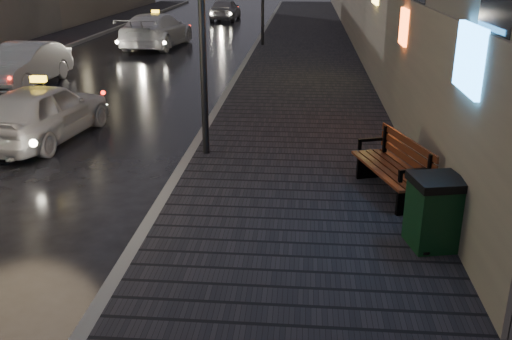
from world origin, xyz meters
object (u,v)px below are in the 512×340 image
Objects in this scene: car_far at (225,9)px; trash_bin at (434,211)px; car_left_mid at (24,65)px; taxi_mid at (156,30)px; bench at (396,167)px; taxi_near at (43,112)px.

trash_bin is at bearing 105.00° from car_far.
car_left_mid is 21.94m from car_far.
car_far is at bearing -91.36° from taxi_mid.
bench is 14.05m from car_left_mid.
trash_bin is at bearing 120.29° from taxi_mid.
taxi_near reaches higher than trash_bin.
taxi_mid is at bearing 78.64° from car_left_mid.
car_left_mid reaches higher than taxi_near.
car_left_mid is at bearing 81.58° from taxi_mid.
trash_bin is 0.26× the size of taxi_near.
car_far is at bearing 85.65° from bench.
trash_bin is at bearing 155.76° from taxi_near.
bench is at bearing -36.02° from car_left_mid.
taxi_near is at bearing -58.02° from car_left_mid.
car_far is (-7.17, 30.40, 0.05)m from bench.
car_left_mid reaches higher than trash_bin.
bench is 19.74m from taxi_mid.
car_left_mid is at bearing 124.10° from trash_bin.
trash_bin is (0.27, -1.90, 0.02)m from bench.
taxi_mid is (-8.73, 17.71, 0.14)m from bench.
car_left_mid is at bearing 82.07° from car_far.
taxi_near is 0.97× the size of car_far.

